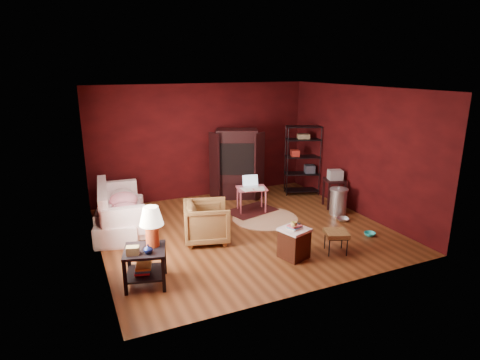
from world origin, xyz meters
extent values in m
cube|color=brown|center=(0.00, 0.00, -0.01)|extent=(5.50, 5.00, 0.02)
cube|color=white|center=(0.00, 0.00, 2.81)|extent=(5.50, 5.00, 0.02)
cube|color=#42090A|center=(0.00, 2.51, 1.40)|extent=(5.50, 0.02, 2.80)
cube|color=#42090A|center=(0.00, -2.51, 1.40)|extent=(5.50, 0.02, 2.80)
cube|color=#42090A|center=(-2.76, 0.00, 1.40)|extent=(0.02, 5.00, 2.80)
cube|color=#42090A|center=(2.76, 0.00, 1.40)|extent=(0.02, 5.00, 2.80)
cube|color=white|center=(-2.73, -1.00, 1.60)|extent=(0.02, 1.20, 1.40)
imported|color=white|center=(-2.25, 1.08, 0.39)|extent=(1.06, 2.09, 0.79)
imported|color=black|center=(-0.85, -0.18, 0.42)|extent=(0.95, 0.98, 0.84)
imported|color=silver|center=(2.14, -0.42, 0.13)|extent=(0.27, 0.15, 0.27)
imported|color=#29C0C1|center=(2.12, -1.27, 0.11)|extent=(0.22, 0.09, 0.22)
imported|color=#0C123F|center=(-2.20, -1.44, 0.64)|extent=(0.15, 0.15, 0.14)
imported|color=#E5CE70|center=(0.23, -1.50, 0.65)|extent=(0.12, 0.10, 0.11)
cube|color=black|center=(-2.22, -1.28, 0.55)|extent=(0.74, 0.74, 0.04)
cube|color=black|center=(-2.22, -1.28, 0.18)|extent=(0.69, 0.69, 0.03)
cube|color=black|center=(-2.56, -1.47, 0.28)|extent=(0.06, 0.06, 0.56)
cube|color=black|center=(-2.03, -1.61, 0.28)|extent=(0.06, 0.06, 0.56)
cube|color=black|center=(-2.41, -0.94, 0.28)|extent=(0.06, 0.06, 0.56)
cube|color=black|center=(-1.89, -1.09, 0.28)|extent=(0.06, 0.06, 0.56)
cylinder|color=#B84621|center=(-2.08, -1.21, 0.75)|extent=(0.25, 0.25, 0.34)
cone|color=#F2E5C6|center=(-2.08, -1.21, 1.06)|extent=(0.45, 0.45, 0.28)
cube|color=olive|center=(-2.41, -1.39, 0.64)|extent=(0.21, 0.16, 0.12)
cube|color=#B32C3D|center=(-2.27, -1.27, 0.23)|extent=(0.29, 0.33, 0.03)
cube|color=teal|center=(-2.26, -1.27, 0.26)|extent=(0.29, 0.33, 0.03)
cube|color=gold|center=(-2.25, -1.27, 0.30)|extent=(0.29, 0.33, 0.03)
cube|color=white|center=(-2.22, 1.12, 0.27)|extent=(0.93, 1.89, 0.39)
cube|color=white|center=(-2.55, 1.15, 0.53)|extent=(0.34, 1.84, 0.77)
cube|color=white|center=(-2.30, 0.20, 0.48)|extent=(0.78, 0.24, 0.53)
cube|color=white|center=(-2.13, 2.03, 0.48)|extent=(0.78, 0.24, 0.53)
ellipsoid|color=#FF245C|center=(-2.21, 0.58, 0.58)|extent=(0.54, 0.54, 0.27)
ellipsoid|color=#FF245C|center=(-2.17, 1.11, 0.60)|extent=(0.61, 0.61, 0.31)
ellipsoid|color=white|center=(-2.12, 1.59, 0.56)|extent=(0.50, 0.50, 0.25)
cube|color=#471D10|center=(0.28, -1.44, 0.25)|extent=(0.51, 0.51, 0.49)
cube|color=white|center=(0.28, -1.44, 0.52)|extent=(0.55, 0.55, 0.05)
cube|color=beige|center=(0.28, -1.44, 0.55)|extent=(0.28, 0.24, 0.02)
cube|color=#5297C1|center=(0.28, -1.44, 0.57)|extent=(0.28, 0.25, 0.02)
cube|color=#DD5263|center=(0.28, -1.44, 0.59)|extent=(0.25, 0.21, 0.02)
cube|color=black|center=(0.34, -1.40, 0.61)|extent=(0.12, 0.14, 0.02)
cube|color=black|center=(1.06, -1.58, 0.36)|extent=(0.51, 0.51, 0.08)
cube|color=black|center=(1.06, -1.58, 0.31)|extent=(0.46, 0.46, 0.02)
cylinder|color=black|center=(0.86, -1.67, 0.16)|extent=(0.03, 0.03, 0.32)
cylinder|color=black|center=(1.15, -1.78, 0.16)|extent=(0.03, 0.03, 0.32)
cylinder|color=black|center=(0.98, -1.38, 0.16)|extent=(0.03, 0.03, 0.32)
cylinder|color=black|center=(1.27, -1.49, 0.16)|extent=(0.03, 0.03, 0.32)
cylinder|color=beige|center=(0.68, 0.39, 0.01)|extent=(1.68, 1.68, 0.01)
cube|color=#531617|center=(0.61, 0.93, 0.01)|extent=(1.24, 0.98, 0.01)
cube|color=#E36779|center=(0.61, 0.92, 0.55)|extent=(0.75, 0.60, 0.03)
cylinder|color=#E36779|center=(0.29, 0.80, 0.27)|extent=(0.05, 0.05, 0.55)
cylinder|color=#E36779|center=(0.84, 0.67, 0.27)|extent=(0.05, 0.05, 0.55)
cylinder|color=#E36779|center=(0.37, 1.17, 0.27)|extent=(0.05, 0.05, 0.55)
cylinder|color=#E36779|center=(0.93, 1.03, 0.27)|extent=(0.05, 0.05, 0.55)
cube|color=white|center=(0.62, 0.95, 0.57)|extent=(0.40, 0.32, 0.02)
cube|color=silver|center=(0.64, 1.07, 0.69)|extent=(0.36, 0.15, 0.24)
cube|color=white|center=(0.45, 0.84, 0.57)|extent=(0.24, 0.33, 0.00)
cube|color=white|center=(0.73, 0.79, 0.57)|extent=(0.34, 0.39, 0.00)
cube|color=black|center=(0.73, 2.01, 0.86)|extent=(1.13, 0.90, 1.72)
cube|color=black|center=(0.69, 1.92, 1.04)|extent=(0.91, 0.70, 0.77)
cube|color=black|center=(0.13, 1.99, 0.86)|extent=(0.13, 0.41, 1.63)
cube|color=black|center=(1.12, 1.56, 0.86)|extent=(0.37, 0.25, 1.63)
cube|color=#333639|center=(0.71, 1.97, 0.95)|extent=(0.70, 0.64, 0.47)
cube|color=black|center=(0.62, 1.75, 0.95)|extent=(0.42, 0.19, 0.36)
cube|color=black|center=(0.71, 1.97, 0.41)|extent=(0.93, 0.74, 0.05)
cylinder|color=black|center=(1.91, 1.56, 0.88)|extent=(0.03, 0.03, 1.77)
cylinder|color=black|center=(2.68, 1.27, 0.88)|extent=(0.03, 0.03, 1.77)
cylinder|color=black|center=(2.04, 1.89, 0.88)|extent=(0.03, 0.03, 1.77)
cylinder|color=black|center=(2.81, 1.60, 0.88)|extent=(0.03, 0.03, 1.77)
cube|color=black|center=(2.36, 1.58, 0.10)|extent=(0.94, 0.65, 0.02)
cube|color=black|center=(2.36, 1.58, 0.54)|extent=(0.94, 0.65, 0.02)
cube|color=black|center=(2.36, 1.58, 0.98)|extent=(0.94, 0.65, 0.02)
cube|color=black|center=(2.36, 1.58, 1.42)|extent=(0.94, 0.65, 0.02)
cube|color=black|center=(2.36, 1.58, 1.75)|extent=(0.94, 0.65, 0.02)
cube|color=maroon|center=(2.18, 1.65, 1.08)|extent=(0.27, 0.30, 0.16)
cube|color=#33323F|center=(2.54, 1.51, 0.66)|extent=(0.32, 0.32, 0.20)
cube|color=#7E684B|center=(2.36, 1.58, 1.50)|extent=(0.34, 0.29, 0.12)
cube|color=black|center=(2.50, 0.40, 0.65)|extent=(0.56, 0.56, 0.04)
cube|color=black|center=(2.26, 0.28, 0.32)|extent=(0.06, 0.06, 0.65)
cube|color=black|center=(2.63, 0.17, 0.32)|extent=(0.06, 0.06, 0.65)
cube|color=black|center=(2.37, 0.64, 0.32)|extent=(0.06, 0.06, 0.65)
cube|color=black|center=(2.74, 0.53, 0.32)|extent=(0.06, 0.06, 0.65)
cube|color=#B9B9BD|center=(2.50, 0.40, 0.78)|extent=(0.37, 0.33, 0.22)
cylinder|color=silver|center=(2.29, -0.03, 0.28)|extent=(0.38, 0.38, 0.55)
cylinder|color=silver|center=(2.29, -0.03, 0.57)|extent=(0.41, 0.41, 0.04)
sphere|color=silver|center=(2.29, -0.03, 0.61)|extent=(0.06, 0.06, 0.06)
camera|label=1|loc=(-3.15, -6.83, 3.20)|focal=30.00mm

